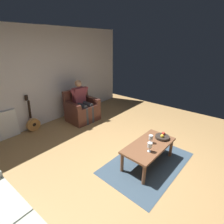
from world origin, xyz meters
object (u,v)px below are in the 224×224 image
(wine_glass_far, at_px, (150,145))
(fruit_bowl, at_px, (162,137))
(armchair, at_px, (82,110))
(coffee_table, at_px, (149,147))
(wine_glass_near, at_px, (151,138))
(guitar, at_px, (33,123))
(person_seated, at_px, (82,100))

(wine_glass_far, bearing_deg, fruit_bowl, -178.96)
(armchair, relative_size, fruit_bowl, 3.32)
(coffee_table, height_order, wine_glass_near, wine_glass_near)
(armchair, xyz_separation_m, fruit_bowl, (0.16, 2.59, 0.13))
(wine_glass_far, bearing_deg, coffee_table, -151.20)
(armchair, bearing_deg, guitar, -16.95)
(guitar, distance_m, wine_glass_near, 3.10)
(guitar, bearing_deg, armchair, 159.07)
(armchair, relative_size, guitar, 0.93)
(wine_glass_far, bearing_deg, armchair, -105.48)
(person_seated, relative_size, fruit_bowl, 4.38)
(wine_glass_far, xyz_separation_m, fruit_bowl, (-0.56, -0.01, -0.09))
(person_seated, relative_size, wine_glass_far, 6.85)
(fruit_bowl, bearing_deg, wine_glass_far, 1.04)
(wine_glass_near, xyz_separation_m, fruit_bowl, (-0.30, 0.11, -0.07))
(armchair, xyz_separation_m, wine_glass_far, (0.72, 2.60, 0.22))
(armchair, xyz_separation_m, wine_glass_near, (0.46, 2.49, 0.21))
(wine_glass_far, height_order, fruit_bowl, wine_glass_far)
(guitar, distance_m, fruit_bowl, 3.29)
(coffee_table, xyz_separation_m, fruit_bowl, (-0.37, 0.09, 0.09))
(person_seated, bearing_deg, guitar, -18.69)
(armchair, relative_size, person_seated, 0.76)
(wine_glass_near, bearing_deg, person_seated, -100.57)
(person_seated, bearing_deg, coffee_table, 81.87)
(armchair, distance_m, fruit_bowl, 2.60)
(wine_glass_far, bearing_deg, wine_glass_near, -155.97)
(guitar, bearing_deg, wine_glass_near, 105.30)
(guitar, bearing_deg, person_seated, 157.33)
(guitar, relative_size, fruit_bowl, 3.55)
(coffee_table, relative_size, wine_glass_far, 6.51)
(armchair, height_order, fruit_bowl, armchair)
(wine_glass_near, xyz_separation_m, wine_glass_far, (0.26, 0.12, 0.02))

